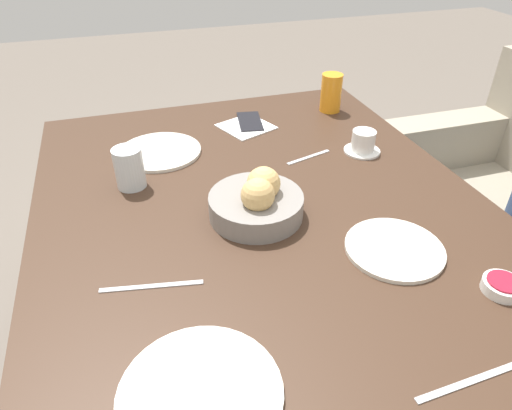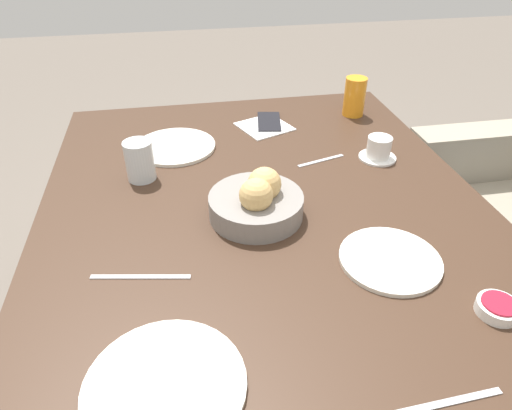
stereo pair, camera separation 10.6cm
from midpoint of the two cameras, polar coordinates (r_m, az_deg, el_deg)
The scene contains 15 objects.
ground_plane at distance 1.64m, azimuth 3.28°, elevation -23.68°, with size 10.00×10.00×0.00m, color #6B6056.
dining_table at distance 1.12m, azimuth 4.41°, elevation -5.18°, with size 1.47×1.09×0.76m.
bread_basket at distance 1.05m, azimuth 3.03°, elevation 0.32°, with size 0.22×0.22×0.12m.
plate_near_left at distance 1.38m, azimuth -7.93°, elevation 7.20°, with size 0.24×0.24×0.01m.
plate_near_right at distance 0.76m, azimuth -7.13°, elevation -21.68°, with size 0.25×0.25×0.01m.
plate_far_center at distance 1.00m, azimuth 19.37°, elevation -6.58°, with size 0.21×0.21×0.01m.
juice_glass at distance 1.62m, azimuth 14.13°, elevation 12.96°, with size 0.07×0.07×0.13m.
water_tumbler at distance 1.22m, azimuth -11.94°, elevation 5.37°, with size 0.07×0.07×0.11m.
coffee_cup at distance 1.36m, azimuth 17.28°, elevation 6.63°, with size 0.11×0.11×0.07m.
jam_bowl_berry at distance 0.98m, azimuth 30.86°, elevation -11.11°, with size 0.08×0.08×0.03m.
fork_silver at distance 0.81m, azimuth 26.01°, elevation -21.62°, with size 0.02×0.20×0.00m.
knife_silver at distance 0.93m, azimuth -11.08°, elevation -8.94°, with size 0.05×0.20×0.00m.
spoon_coffee at distance 1.32m, azimuth 10.42°, elevation 5.41°, with size 0.05×0.15×0.00m.
napkin at distance 1.50m, azimuth 3.10°, elevation 9.71°, with size 0.19×0.19×0.00m.
cell_phone at distance 1.53m, azimuth 3.66°, elevation 10.27°, with size 0.16×0.10×0.01m.
Camera 2 is at (0.84, -0.19, 1.40)m, focal length 32.00 mm.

